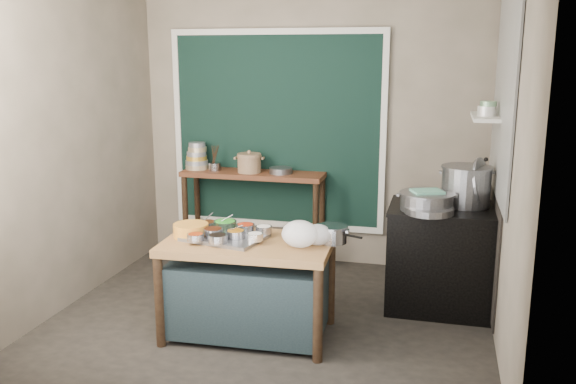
% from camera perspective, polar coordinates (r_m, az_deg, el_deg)
% --- Properties ---
extents(floor, '(3.50, 3.00, 0.02)m').
position_cam_1_polar(floor, '(5.13, -1.57, -11.64)').
color(floor, '#2A2520').
rests_on(floor, ground).
extents(back_wall, '(3.50, 0.02, 2.80)m').
position_cam_1_polar(back_wall, '(6.18, 2.19, 6.15)').
color(back_wall, gray).
rests_on(back_wall, floor).
extents(left_wall, '(0.02, 3.00, 2.80)m').
position_cam_1_polar(left_wall, '(5.47, -19.74, 4.57)').
color(left_wall, gray).
rests_on(left_wall, floor).
extents(right_wall, '(0.02, 3.00, 2.80)m').
position_cam_1_polar(right_wall, '(4.57, 20.08, 3.06)').
color(right_wall, gray).
rests_on(right_wall, floor).
extents(curtain_panel, '(2.10, 0.02, 1.90)m').
position_cam_1_polar(curtain_panel, '(6.23, -1.05, 5.75)').
color(curtain_panel, black).
rests_on(curtain_panel, back_wall).
extents(curtain_frame, '(2.22, 0.03, 2.02)m').
position_cam_1_polar(curtain_frame, '(6.22, -1.08, 5.74)').
color(curtain_frame, beige).
rests_on(curtain_frame, back_wall).
extents(tile_panel, '(0.02, 1.70, 1.70)m').
position_cam_1_polar(tile_panel, '(5.07, 19.60, 9.10)').
color(tile_panel, '#B2B2AA').
rests_on(tile_panel, right_wall).
extents(soot_patch, '(0.01, 1.30, 1.30)m').
position_cam_1_polar(soot_patch, '(5.35, 18.65, -3.20)').
color(soot_patch, black).
rests_on(soot_patch, right_wall).
extents(wall_shelf, '(0.22, 0.70, 0.03)m').
position_cam_1_polar(wall_shelf, '(5.38, 18.01, 6.71)').
color(wall_shelf, beige).
rests_on(wall_shelf, right_wall).
extents(prep_table, '(1.28, 0.77, 0.75)m').
position_cam_1_polar(prep_table, '(4.69, -3.72, -8.97)').
color(prep_table, olive).
rests_on(prep_table, floor).
extents(back_counter, '(1.45, 0.40, 0.95)m').
position_cam_1_polar(back_counter, '(6.27, -3.24, -2.37)').
color(back_counter, '#592C19').
rests_on(back_counter, floor).
extents(stove_block, '(0.90, 0.68, 0.85)m').
position_cam_1_polar(stove_block, '(5.32, 14.31, -6.12)').
color(stove_block, black).
rests_on(stove_block, floor).
extents(stove_top, '(0.92, 0.69, 0.03)m').
position_cam_1_polar(stove_top, '(5.19, 14.57, -1.52)').
color(stove_top, black).
rests_on(stove_top, stove_block).
extents(condiment_tray, '(0.64, 0.52, 0.03)m').
position_cam_1_polar(condiment_tray, '(4.63, -5.93, -4.23)').
color(condiment_tray, gray).
rests_on(condiment_tray, prep_table).
extents(condiment_bowls, '(0.63, 0.48, 0.07)m').
position_cam_1_polar(condiment_bowls, '(4.64, -6.15, -3.63)').
color(condiment_bowls, gray).
rests_on(condiment_bowls, condiment_tray).
extents(yellow_basin, '(0.29, 0.29, 0.10)m').
position_cam_1_polar(yellow_basin, '(4.70, -9.07, -3.56)').
color(yellow_basin, '#BC8826').
rests_on(yellow_basin, prep_table).
extents(saucepan, '(0.30, 0.30, 0.13)m').
position_cam_1_polar(saucepan, '(4.52, 4.17, -3.93)').
color(saucepan, gray).
rests_on(saucepan, prep_table).
extents(plastic_bag_a, '(0.31, 0.28, 0.20)m').
position_cam_1_polar(plastic_bag_a, '(4.38, 1.11, -3.94)').
color(plastic_bag_a, white).
rests_on(plastic_bag_a, prep_table).
extents(plastic_bag_b, '(0.24, 0.22, 0.15)m').
position_cam_1_polar(plastic_bag_b, '(4.45, 2.80, -4.01)').
color(plastic_bag_b, white).
rests_on(plastic_bag_b, prep_table).
extents(bowl_stack, '(0.24, 0.24, 0.27)m').
position_cam_1_polar(bowl_stack, '(6.38, -8.50, 3.22)').
color(bowl_stack, tan).
rests_on(bowl_stack, back_counter).
extents(utensil_cup, '(0.16, 0.16, 0.08)m').
position_cam_1_polar(utensil_cup, '(6.28, -6.85, 2.39)').
color(utensil_cup, gray).
rests_on(utensil_cup, back_counter).
extents(ceramic_crock, '(0.30, 0.30, 0.17)m').
position_cam_1_polar(ceramic_crock, '(6.13, -3.64, 2.63)').
color(ceramic_crock, '#8C6A4C').
rests_on(ceramic_crock, back_counter).
extents(wide_bowl, '(0.31, 0.31, 0.06)m').
position_cam_1_polar(wide_bowl, '(6.07, -0.68, 2.03)').
color(wide_bowl, gray).
rests_on(wide_bowl, back_counter).
extents(stock_pot, '(0.51, 0.51, 0.33)m').
position_cam_1_polar(stock_pot, '(5.24, 16.32, 0.55)').
color(stock_pot, gray).
rests_on(stock_pot, stove_top).
extents(pot_lid, '(0.23, 0.43, 0.41)m').
position_cam_1_polar(pot_lid, '(5.23, 17.68, 0.84)').
color(pot_lid, gray).
rests_on(pot_lid, stove_top).
extents(steamer, '(0.52, 0.52, 0.15)m').
position_cam_1_polar(steamer, '(5.03, 12.86, -0.86)').
color(steamer, gray).
rests_on(steamer, stove_top).
extents(green_cloth, '(0.29, 0.26, 0.02)m').
position_cam_1_polar(green_cloth, '(5.01, 12.90, 0.06)').
color(green_cloth, '#61A37C').
rests_on(green_cloth, steamer).
extents(shallow_pan, '(0.47, 0.47, 0.05)m').
position_cam_1_polar(shallow_pan, '(4.95, 13.05, -1.66)').
color(shallow_pan, gray).
rests_on(shallow_pan, stove_top).
extents(shelf_bowl_stack, '(0.15, 0.15, 0.12)m').
position_cam_1_polar(shelf_bowl_stack, '(5.28, 18.12, 7.39)').
color(shelf_bowl_stack, silver).
rests_on(shelf_bowl_stack, wall_shelf).
extents(shelf_bowl_green, '(0.16, 0.16, 0.04)m').
position_cam_1_polar(shelf_bowl_green, '(5.53, 17.94, 7.25)').
color(shelf_bowl_green, gray).
rests_on(shelf_bowl_green, wall_shelf).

